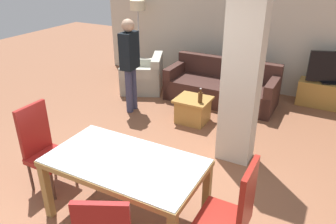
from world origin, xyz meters
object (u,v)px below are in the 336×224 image
object	(u,v)px
sofa	(221,88)
dining_chair_head_right	(233,211)
dining_table	(125,172)
dining_chair_head_left	(43,146)
floor_lamp	(138,12)
tv_stand	(329,95)
standing_person	(130,60)
tv_screen	(335,68)
armchair	(144,78)
coffee_table	(193,110)
bottle	(200,97)

from	to	relation	value
sofa	dining_chair_head_right	bearing A→B (deg)	111.01
dining_table	dining_chair_head_right	size ratio (longest dim) A/B	1.51
dining_table	dining_chair_head_left	xyz separation A→B (m)	(-1.24, 0.00, -0.03)
floor_lamp	tv_stand	bearing A→B (deg)	1.23
tv_stand	dining_chair_head_left	bearing A→B (deg)	-124.59
tv_stand	standing_person	distance (m)	3.92
tv_stand	standing_person	size ratio (longest dim) A/B	0.66
dining_table	tv_stand	distance (m)	4.71
tv_screen	floor_lamp	distance (m)	4.38
dining_table	floor_lamp	world-z (taller)	floor_lamp
standing_person	floor_lamp	bearing A→B (deg)	-156.65
armchair	standing_person	world-z (taller)	standing_person
floor_lamp	armchair	bearing A→B (deg)	-52.43
dining_chair_head_right	floor_lamp	distance (m)	5.76
armchair	floor_lamp	distance (m)	1.62
floor_lamp	standing_person	bearing A→B (deg)	-61.76
dining_chair_head_right	armchair	world-z (taller)	dining_chair_head_right
dining_chair_head_left	dining_chair_head_right	bearing A→B (deg)	90.00
dining_chair_head_left	tv_screen	world-z (taller)	tv_screen
dining_table	dining_chair_head_right	distance (m)	1.21
sofa	armchair	bearing A→B (deg)	6.84
dining_table	coffee_table	size ratio (longest dim) A/B	2.81
dining_chair_head_left	dining_table	bearing A→B (deg)	90.00
dining_chair_head_left	bottle	xyz separation A→B (m)	(1.09, 2.44, -0.03)
sofa	armchair	xyz separation A→B (m)	(-1.73, -0.21, -0.01)
tv_screen	floor_lamp	xyz separation A→B (m)	(-4.32, -0.09, 0.72)
coffee_table	dining_chair_head_left	bearing A→B (deg)	-109.86
dining_chair_head_left	dining_chair_head_right	world-z (taller)	same
dining_table	tv_stand	world-z (taller)	dining_table
coffee_table	bottle	xyz separation A→B (m)	(0.17, -0.10, 0.32)
dining_chair_head_right	tv_screen	distance (m)	4.40
tv_stand	sofa	bearing A→B (deg)	-160.14
dining_table	sofa	xyz separation A→B (m)	(-0.20, 3.65, -0.33)
bottle	dining_chair_head_right	bearing A→B (deg)	-60.76
bottle	dining_chair_head_left	bearing A→B (deg)	-114.01
dining_chair_head_left	tv_stand	xyz separation A→B (m)	(3.00, 4.36, -0.33)
tv_screen	armchair	bearing A→B (deg)	-6.01
armchair	dining_chair_head_right	bearing A→B (deg)	-161.99
dining_chair_head_right	tv_stand	world-z (taller)	dining_chair_head_right
coffee_table	tv_stand	distance (m)	2.78
floor_lamp	dining_chair_head_left	bearing A→B (deg)	-72.90
dining_chair_head_right	standing_person	size ratio (longest dim) A/B	0.64
dining_chair_head_left	sofa	bearing A→B (deg)	164.01
dining_chair_head_left	dining_chair_head_right	distance (m)	2.45
bottle	tv_stand	xyz separation A→B (m)	(1.92, 1.92, -0.30)
dining_table	tv_stand	xyz separation A→B (m)	(1.76, 4.36, -0.36)
bottle	sofa	bearing A→B (deg)	91.84
coffee_table	sofa	bearing A→B (deg)	83.28
armchair	standing_person	bearing A→B (deg)	175.02
dining_chair_head_right	coffee_table	bearing A→B (deg)	31.22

